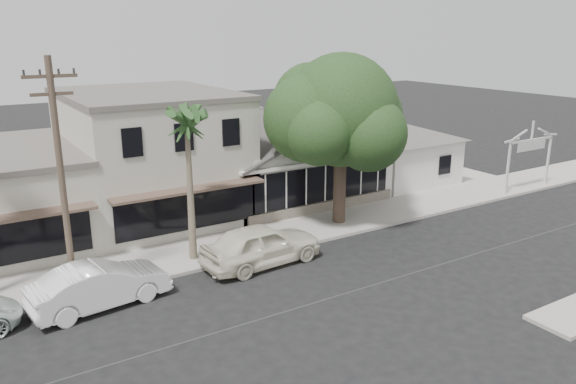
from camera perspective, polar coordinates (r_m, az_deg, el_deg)
ground at (r=22.20m, az=6.00°, el=-10.19°), size 140.00×140.00×0.00m
sidewalk_north at (r=24.71m, az=-19.29°, el=-8.03°), size 90.00×3.50×0.15m
corner_shop at (r=33.78m, az=-0.23°, el=3.82°), size 10.40×8.60×5.10m
side_cottage at (r=38.19m, az=11.06°, el=3.25°), size 6.00×6.00×3.00m
arch_sign at (r=37.83m, az=23.48°, el=4.66°), size 4.12×0.12×3.95m
row_building_near at (r=31.22m, az=-13.84°, el=3.52°), size 8.00×10.00×6.50m
utility_pole at (r=21.60m, az=-22.04°, el=1.50°), size 1.80×0.24×9.00m
car_0 at (r=24.30m, az=-2.72°, el=-5.36°), size 5.50×2.50×1.83m
car_1 at (r=21.90m, az=-18.59°, el=-8.97°), size 5.21×2.38×1.66m
shade_tree at (r=28.44m, az=5.02°, el=7.97°), size 7.95×7.18×8.82m
palm_east at (r=23.58m, az=-10.26°, el=7.06°), size 2.89×2.89×7.26m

